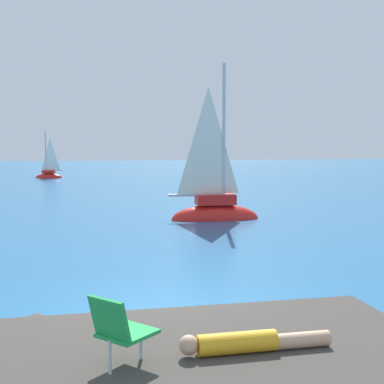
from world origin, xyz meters
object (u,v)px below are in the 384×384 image
Objects in this scene: sailboat_far at (49,175)px; person_sunbather at (248,342)px; sailboat_near at (215,210)px; beach_chair at (120,328)px.

sailboat_far reaches higher than person_sunbather.
sailboat_near reaches higher than person_sunbather.
sailboat_near reaches higher than beach_chair.
sailboat_far is (-8.75, 26.50, -0.12)m from sailboat_near.
sailboat_far is 5.62× the size of beach_chair.
beach_chair is (4.37, -41.79, 0.95)m from sailboat_far.
sailboat_near is at bearing 30.71° from beach_chair.
sailboat_far is 2.55× the size of person_sunbather.
sailboat_near is 15.93m from beach_chair.
sailboat_near reaches higher than sailboat_far.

